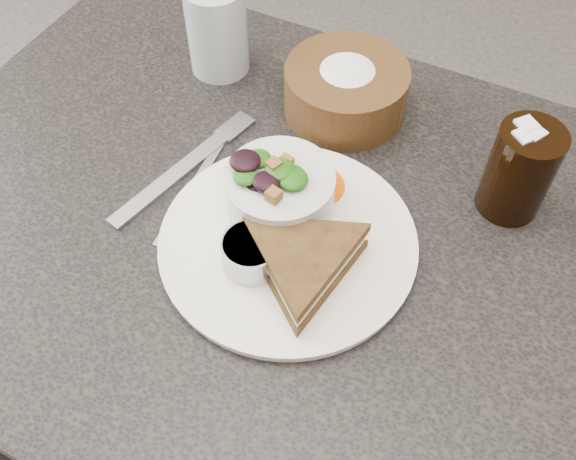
{
  "coord_description": "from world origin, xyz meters",
  "views": [
    {
      "loc": [
        0.19,
        -0.4,
        1.34
      ],
      "look_at": [
        0.01,
        -0.03,
        0.78
      ],
      "focal_mm": 40.0,
      "sensor_mm": 36.0,
      "label": 1
    }
  ],
  "objects_px": {
    "dinner_plate": "(288,243)",
    "salad_bowl": "(280,186)",
    "bread_basket": "(346,83)",
    "water_glass": "(217,29)",
    "dressing_ramekin": "(252,253)",
    "dining_table": "(292,365)",
    "sandwich": "(303,261)",
    "cola_glass": "(521,168)"
  },
  "relations": [
    {
      "from": "salad_bowl",
      "to": "dinner_plate",
      "type": "bearing_deg",
      "value": -52.39
    },
    {
      "from": "dinner_plate",
      "to": "dressing_ramekin",
      "type": "distance_m",
      "value": 0.06
    },
    {
      "from": "sandwich",
      "to": "bread_basket",
      "type": "distance_m",
      "value": 0.27
    },
    {
      "from": "bread_basket",
      "to": "water_glass",
      "type": "bearing_deg",
      "value": 178.82
    },
    {
      "from": "salad_bowl",
      "to": "cola_glass",
      "type": "distance_m",
      "value": 0.27
    },
    {
      "from": "dining_table",
      "to": "sandwich",
      "type": "distance_m",
      "value": 0.41
    },
    {
      "from": "bread_basket",
      "to": "water_glass",
      "type": "distance_m",
      "value": 0.19
    },
    {
      "from": "dressing_ramekin",
      "to": "dinner_plate",
      "type": "bearing_deg",
      "value": 66.11
    },
    {
      "from": "dressing_ramekin",
      "to": "bread_basket",
      "type": "xyz_separation_m",
      "value": [
        -0.01,
        0.28,
        0.01
      ]
    },
    {
      "from": "dinner_plate",
      "to": "salad_bowl",
      "type": "xyz_separation_m",
      "value": [
        -0.03,
        0.04,
        0.04
      ]
    },
    {
      "from": "cola_glass",
      "to": "water_glass",
      "type": "relative_size",
      "value": 1.02
    },
    {
      "from": "bread_basket",
      "to": "dining_table",
      "type": "bearing_deg",
      "value": -82.68
    },
    {
      "from": "sandwich",
      "to": "water_glass",
      "type": "distance_m",
      "value": 0.38
    },
    {
      "from": "salad_bowl",
      "to": "cola_glass",
      "type": "bearing_deg",
      "value": 29.46
    },
    {
      "from": "sandwich",
      "to": "bread_basket",
      "type": "xyz_separation_m",
      "value": [
        -0.07,
        0.27,
        0.01
      ]
    },
    {
      "from": "sandwich",
      "to": "bread_basket",
      "type": "relative_size",
      "value": 1.0
    },
    {
      "from": "dinner_plate",
      "to": "cola_glass",
      "type": "distance_m",
      "value": 0.27
    },
    {
      "from": "bread_basket",
      "to": "water_glass",
      "type": "height_order",
      "value": "water_glass"
    },
    {
      "from": "dinner_plate",
      "to": "water_glass",
      "type": "height_order",
      "value": "water_glass"
    },
    {
      "from": "bread_basket",
      "to": "cola_glass",
      "type": "bearing_deg",
      "value": -14.86
    },
    {
      "from": "salad_bowl",
      "to": "dining_table",
      "type": "bearing_deg",
      "value": -28.57
    },
    {
      "from": "water_glass",
      "to": "dressing_ramekin",
      "type": "bearing_deg",
      "value": -54.08
    },
    {
      "from": "cola_glass",
      "to": "water_glass",
      "type": "bearing_deg",
      "value": 171.15
    },
    {
      "from": "water_glass",
      "to": "dining_table",
      "type": "bearing_deg",
      "value": -44.0
    },
    {
      "from": "dressing_ramekin",
      "to": "salad_bowl",
      "type": "bearing_deg",
      "value": 96.45
    },
    {
      "from": "dining_table",
      "to": "dinner_plate",
      "type": "relative_size",
      "value": 3.49
    },
    {
      "from": "salad_bowl",
      "to": "cola_glass",
      "type": "height_order",
      "value": "cola_glass"
    },
    {
      "from": "bread_basket",
      "to": "water_glass",
      "type": "xyz_separation_m",
      "value": [
        -0.19,
        0.0,
        0.02
      ]
    },
    {
      "from": "dinner_plate",
      "to": "bread_basket",
      "type": "xyz_separation_m",
      "value": [
        -0.03,
        0.23,
        0.04
      ]
    },
    {
      "from": "sandwich",
      "to": "water_glass",
      "type": "height_order",
      "value": "water_glass"
    },
    {
      "from": "sandwich",
      "to": "cola_glass",
      "type": "height_order",
      "value": "cola_glass"
    },
    {
      "from": "dining_table",
      "to": "cola_glass",
      "type": "xyz_separation_m",
      "value": [
        0.21,
        0.15,
        0.44
      ]
    },
    {
      "from": "bread_basket",
      "to": "sandwich",
      "type": "bearing_deg",
      "value": -75.94
    },
    {
      "from": "dressing_ramekin",
      "to": "water_glass",
      "type": "relative_size",
      "value": 0.52
    },
    {
      "from": "dining_table",
      "to": "sandwich",
      "type": "relative_size",
      "value": 6.24
    },
    {
      "from": "salad_bowl",
      "to": "cola_glass",
      "type": "relative_size",
      "value": 0.98
    },
    {
      "from": "dinner_plate",
      "to": "bread_basket",
      "type": "height_order",
      "value": "bread_basket"
    },
    {
      "from": "bread_basket",
      "to": "cola_glass",
      "type": "xyz_separation_m",
      "value": [
        0.24,
        -0.06,
        0.02
      ]
    },
    {
      "from": "sandwich",
      "to": "dressing_ramekin",
      "type": "distance_m",
      "value": 0.06
    },
    {
      "from": "salad_bowl",
      "to": "water_glass",
      "type": "height_order",
      "value": "water_glass"
    },
    {
      "from": "dinner_plate",
      "to": "dressing_ramekin",
      "type": "relative_size",
      "value": 4.44
    },
    {
      "from": "bread_basket",
      "to": "dressing_ramekin",
      "type": "bearing_deg",
      "value": -87.38
    }
  ]
}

